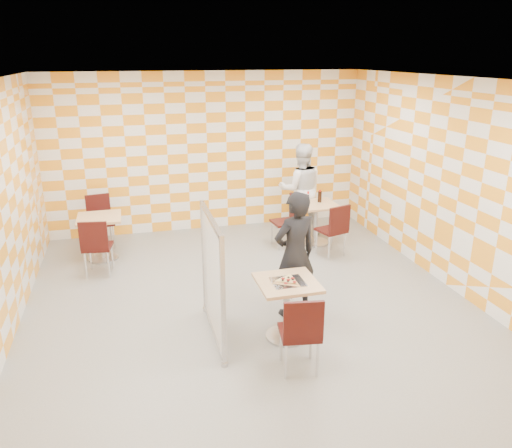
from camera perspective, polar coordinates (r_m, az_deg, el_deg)
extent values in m
plane|color=gray|center=(6.87, -0.39, -9.71)|extent=(7.00, 7.00, 0.00)
plane|color=white|center=(6.04, -0.46, 16.15)|extent=(7.00, 7.00, 0.00)
plane|color=white|center=(9.63, -5.59, 8.10)|extent=(6.00, 0.00, 6.00)
plane|color=white|center=(7.58, 22.20, 3.82)|extent=(0.00, 7.00, 7.00)
cube|color=#DEB777|center=(5.93, 3.60, -6.73)|extent=(0.70, 0.70, 0.04)
cylinder|color=#A5A5AA|center=(6.09, 3.53, -9.78)|extent=(0.08, 0.08, 0.70)
cylinder|color=#A5A5AA|center=(6.27, 3.46, -12.63)|extent=(0.50, 0.50, 0.03)
cube|color=#DEB777|center=(8.98, 6.93, 2.21)|extent=(0.70, 0.70, 0.04)
cylinder|color=#A5A5AA|center=(9.09, 6.84, 0.03)|extent=(0.08, 0.08, 0.70)
cylinder|color=#A5A5AA|center=(9.21, 6.75, -2.06)|extent=(0.50, 0.50, 0.03)
cube|color=#DEB777|center=(8.60, -17.49, 0.69)|extent=(0.70, 0.70, 0.04)
cylinder|color=#A5A5AA|center=(8.72, -17.26, -1.56)|extent=(0.08, 0.08, 0.70)
cylinder|color=#A5A5AA|center=(8.84, -17.04, -3.71)|extent=(0.50, 0.50, 0.03)
cube|color=#360C0A|center=(5.50, 4.98, -12.27)|extent=(0.48, 0.48, 0.04)
cube|color=#360C0A|center=(5.20, 5.47, -11.04)|extent=(0.42, 0.10, 0.45)
cylinder|color=silver|center=(5.79, 6.29, -13.27)|extent=(0.03, 0.03, 0.43)
cylinder|color=silver|center=(5.74, 2.87, -13.52)|extent=(0.03, 0.03, 0.43)
cylinder|color=silver|center=(5.52, 7.04, -15.13)|extent=(0.03, 0.03, 0.43)
cylinder|color=silver|center=(5.46, 3.42, -15.42)|extent=(0.03, 0.03, 0.43)
cube|color=#360C0A|center=(8.55, 8.58, -0.71)|extent=(0.52, 0.52, 0.04)
cube|color=#360C0A|center=(8.33, 9.53, 0.51)|extent=(0.41, 0.16, 0.45)
cylinder|color=silver|center=(8.86, 8.66, -1.64)|extent=(0.03, 0.03, 0.43)
cylinder|color=silver|center=(8.65, 6.92, -2.06)|extent=(0.03, 0.03, 0.43)
cylinder|color=silver|center=(8.62, 10.09, -2.31)|extent=(0.03, 0.03, 0.43)
cylinder|color=silver|center=(8.41, 8.34, -2.76)|extent=(0.03, 0.03, 0.43)
cube|color=#360C0A|center=(8.87, 3.28, 0.20)|extent=(0.46, 0.46, 0.04)
cube|color=#360C0A|center=(8.87, 4.49, 1.87)|extent=(0.08, 0.42, 0.45)
cylinder|color=silver|center=(9.03, 1.83, -1.01)|extent=(0.03, 0.03, 0.43)
cylinder|color=silver|center=(8.74, 2.68, -1.72)|extent=(0.03, 0.03, 0.43)
cylinder|color=silver|center=(9.16, 3.80, -0.75)|extent=(0.03, 0.03, 0.43)
cylinder|color=silver|center=(8.87, 4.70, -1.44)|extent=(0.03, 0.03, 0.43)
cube|color=#360C0A|center=(8.12, -17.64, -2.50)|extent=(0.48, 0.48, 0.04)
cube|color=#360C0A|center=(7.85, -18.09, -1.33)|extent=(0.42, 0.10, 0.45)
cylinder|color=silver|center=(8.33, -16.11, -3.55)|extent=(0.03, 0.03, 0.43)
cylinder|color=silver|center=(8.40, -18.40, -3.60)|extent=(0.03, 0.03, 0.43)
cylinder|color=silver|center=(8.02, -16.51, -4.48)|extent=(0.03, 0.03, 0.43)
cylinder|color=silver|center=(8.09, -18.88, -4.52)|extent=(0.03, 0.03, 0.43)
cube|color=#360C0A|center=(9.24, -17.27, 0.11)|extent=(0.49, 0.49, 0.04)
cube|color=#360C0A|center=(9.35, -17.60, 1.92)|extent=(0.42, 0.11, 0.45)
cylinder|color=silver|center=(9.13, -18.03, -1.74)|extent=(0.03, 0.03, 0.43)
cylinder|color=silver|center=(9.17, -15.93, -1.44)|extent=(0.03, 0.03, 0.43)
cylinder|color=silver|center=(9.45, -18.30, -1.07)|extent=(0.03, 0.03, 0.43)
cylinder|color=silver|center=(9.49, -16.27, -0.79)|extent=(0.03, 0.03, 0.43)
cube|color=white|center=(5.93, -4.99, -6.00)|extent=(0.02, 1.30, 1.40)
cube|color=#B2B2B7|center=(5.67, -5.20, 0.62)|extent=(0.05, 1.30, 0.05)
cube|color=#B2B2B7|center=(6.27, -4.80, -11.98)|extent=(0.05, 1.30, 0.05)
cube|color=#B2B2B7|center=(5.36, -3.79, -8.85)|extent=(0.05, 0.05, 1.50)
cylinder|color=#B2B2B7|center=(5.76, -3.61, -15.69)|extent=(0.08, 0.08, 0.05)
cube|color=#B2B2B7|center=(6.52, -5.98, -3.66)|extent=(0.05, 0.05, 1.50)
cylinder|color=#B2B2B7|center=(6.85, -5.75, -9.66)|extent=(0.08, 0.08, 0.05)
imported|color=black|center=(6.44, 4.46, -3.51)|extent=(0.69, 0.54, 1.68)
imported|color=white|center=(9.47, 5.13, 4.00)|extent=(0.94, 0.79, 1.73)
cube|color=silver|center=(5.90, 3.67, -6.61)|extent=(0.38, 0.34, 0.01)
cone|color=tan|center=(5.89, 3.67, -6.50)|extent=(0.40, 0.40, 0.02)
cone|color=#F2D88C|center=(5.91, 3.61, -6.29)|extent=(0.33, 0.33, 0.01)
cylinder|color=maroon|center=(5.78, 3.41, -6.76)|extent=(0.04, 0.04, 0.01)
cylinder|color=maroon|center=(5.82, 4.42, -6.60)|extent=(0.04, 0.04, 0.01)
cylinder|color=maroon|center=(5.87, 3.73, -6.37)|extent=(0.04, 0.04, 0.01)
cylinder|color=maroon|center=(5.90, 3.12, -6.23)|extent=(0.04, 0.04, 0.01)
cylinder|color=maroon|center=(5.91, 4.20, -6.18)|extent=(0.04, 0.04, 0.01)
torus|color=black|center=(5.87, 4.23, -6.34)|extent=(0.03, 0.03, 0.01)
torus|color=black|center=(5.83, 3.67, -6.54)|extent=(0.03, 0.03, 0.01)
torus|color=black|center=(5.92, 3.74, -6.10)|extent=(0.03, 0.03, 0.01)
torus|color=black|center=(5.85, 3.08, -6.44)|extent=(0.03, 0.03, 0.01)
cylinder|color=white|center=(9.02, 5.96, 2.98)|extent=(0.06, 0.06, 0.16)
cylinder|color=red|center=(9.00, 5.98, 3.59)|extent=(0.04, 0.04, 0.04)
cylinder|color=black|center=(9.05, 7.30, 3.11)|extent=(0.07, 0.07, 0.20)
cylinder|color=red|center=(9.02, 7.33, 3.81)|extent=(0.03, 0.03, 0.03)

